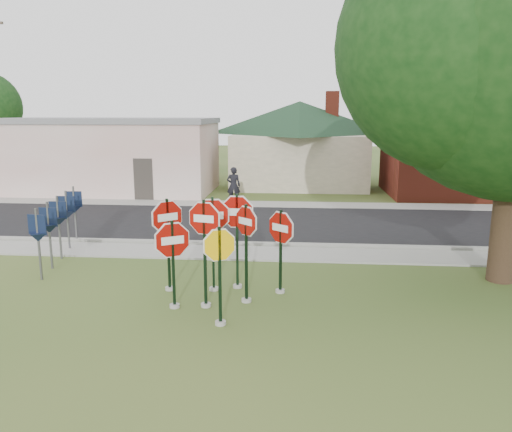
# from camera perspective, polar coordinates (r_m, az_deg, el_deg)

# --- Properties ---
(ground) EXTENTS (120.00, 120.00, 0.00)m
(ground) POSITION_cam_1_polar(r_m,az_deg,el_deg) (11.14, -5.86, -12.14)
(ground) COLOR #324D1D
(ground) RESTS_ON ground
(sidewalk_near) EXTENTS (60.00, 1.60, 0.06)m
(sidewalk_near) POSITION_cam_1_polar(r_m,az_deg,el_deg) (16.25, -2.29, -4.24)
(sidewalk_near) COLOR gray
(sidewalk_near) RESTS_ON ground
(road) EXTENTS (60.00, 7.00, 0.04)m
(road) POSITION_cam_1_polar(r_m,az_deg,el_deg) (20.59, -0.74, -0.83)
(road) COLOR black
(road) RESTS_ON ground
(sidewalk_far) EXTENTS (60.00, 1.60, 0.06)m
(sidewalk_far) POSITION_cam_1_polar(r_m,az_deg,el_deg) (24.78, 0.23, 1.35)
(sidewalk_far) COLOR gray
(sidewalk_far) RESTS_ON ground
(curb) EXTENTS (60.00, 0.20, 0.14)m
(curb) POSITION_cam_1_polar(r_m,az_deg,el_deg) (17.19, -1.87, -3.19)
(curb) COLOR gray
(curb) RESTS_ON ground
(stop_sign_center) EXTENTS (1.05, 0.28, 2.67)m
(stop_sign_center) POSITION_cam_1_polar(r_m,az_deg,el_deg) (11.52, -5.90, -2.54)
(stop_sign_center) COLOR gray
(stop_sign_center) RESTS_ON ground
(stop_sign_yellow) EXTENTS (0.89, 0.45, 2.27)m
(stop_sign_yellow) POSITION_cam_1_polar(r_m,az_deg,el_deg) (10.59, -4.18, -5.58)
(stop_sign_yellow) COLOR gray
(stop_sign_yellow) RESTS_ON ground
(stop_sign_left) EXTENTS (1.00, 0.60, 2.21)m
(stop_sign_left) POSITION_cam_1_polar(r_m,az_deg,el_deg) (11.65, -9.49, -4.17)
(stop_sign_left) COLOR gray
(stop_sign_left) RESTS_ON ground
(stop_sign_right) EXTENTS (0.74, 0.69, 2.50)m
(stop_sign_right) POSITION_cam_1_polar(r_m,az_deg,el_deg) (11.80, -1.13, -2.84)
(stop_sign_right) COLOR gray
(stop_sign_right) RESTS_ON ground
(stop_sign_back_right) EXTENTS (1.17, 0.24, 2.61)m
(stop_sign_back_right) POSITION_cam_1_polar(r_m,az_deg,el_deg) (12.75, -2.17, -1.22)
(stop_sign_back_right) COLOR gray
(stop_sign_back_right) RESTS_ON ground
(stop_sign_back_left) EXTENTS (1.16, 0.24, 2.56)m
(stop_sign_back_left) POSITION_cam_1_polar(r_m,az_deg,el_deg) (12.60, -4.95, -1.58)
(stop_sign_back_left) COLOR gray
(stop_sign_back_left) RESTS_ON ground
(stop_sign_far_right) EXTENTS (0.87, 0.75, 2.26)m
(stop_sign_far_right) POSITION_cam_1_polar(r_m,az_deg,el_deg) (12.46, 2.84, -2.80)
(stop_sign_far_right) COLOR gray
(stop_sign_far_right) RESTS_ON ground
(stop_sign_far_left) EXTENTS (0.89, 0.79, 2.52)m
(stop_sign_far_left) POSITION_cam_1_polar(r_m,az_deg,el_deg) (12.77, -10.05, -1.70)
(stop_sign_far_left) COLOR gray
(stop_sign_far_left) RESTS_ON ground
(route_sign_row) EXTENTS (1.43, 4.63, 2.00)m
(route_sign_row) POSITION_cam_1_polar(r_m,az_deg,el_deg) (16.59, -21.62, -0.49)
(route_sign_row) COLOR #59595E
(route_sign_row) RESTS_ON ground
(building_stucco) EXTENTS (12.20, 6.20, 4.20)m
(building_stucco) POSITION_cam_1_polar(r_m,az_deg,el_deg) (30.16, -16.60, 6.78)
(building_stucco) COLOR silver
(building_stucco) RESTS_ON ground
(building_house) EXTENTS (11.60, 11.60, 6.20)m
(building_house) POSITION_cam_1_polar(r_m,az_deg,el_deg) (32.01, 5.00, 10.16)
(building_house) COLOR beige
(building_house) RESTS_ON ground
(building_brick) EXTENTS (10.20, 6.20, 4.75)m
(building_brick) POSITION_cam_1_polar(r_m,az_deg,el_deg) (30.28, 24.37, 6.73)
(building_brick) COLOR maroon
(building_brick) RESTS_ON ground
(pedestrian) EXTENTS (0.72, 0.52, 1.84)m
(pedestrian) POSITION_cam_1_polar(r_m,az_deg,el_deg) (24.58, -2.58, 3.50)
(pedestrian) COLOR black
(pedestrian) RESTS_ON sidewalk_far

